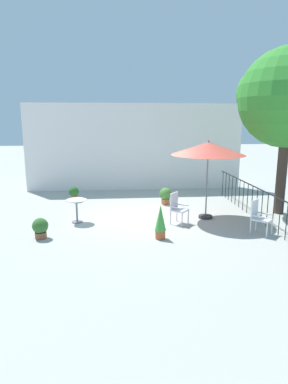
{
  "coord_description": "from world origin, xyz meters",
  "views": [
    {
      "loc": [
        -0.94,
        -10.29,
        3.11
      ],
      "look_at": [
        0.0,
        0.08,
        0.81
      ],
      "focal_mm": 31.28,
      "sensor_mm": 36.0,
      "label": 1
    }
  ],
  "objects_px": {
    "patio_umbrella_0": "(208,149)",
    "potted_plant_2": "(74,193)",
    "patio_chair_1": "(177,207)",
    "potted_plant_3": "(160,221)",
    "potted_plant_1": "(40,228)",
    "potted_plant_0": "(166,195)",
    "cafe_table_0": "(77,207)",
    "patio_chair_0": "(259,215)"
  },
  "relations": [
    {
      "from": "patio_umbrella_0",
      "to": "potted_plant_2",
      "type": "distance_m",
      "value": 5.47
    },
    {
      "from": "patio_chair_1",
      "to": "potted_plant_3",
      "type": "bearing_deg",
      "value": -118.32
    },
    {
      "from": "potted_plant_1",
      "to": "potted_plant_3",
      "type": "xyz_separation_m",
      "value": [
        3.15,
        -0.31,
        0.18
      ]
    },
    {
      "from": "potted_plant_2",
      "to": "potted_plant_3",
      "type": "bearing_deg",
      "value": -57.97
    },
    {
      "from": "patio_chair_1",
      "to": "potted_plant_0",
      "type": "height_order",
      "value": "patio_chair_1"
    },
    {
      "from": "cafe_table_0",
      "to": "potted_plant_0",
      "type": "distance_m",
      "value": 3.61
    },
    {
      "from": "patio_umbrella_0",
      "to": "patio_chair_1",
      "type": "relative_size",
      "value": 2.61
    },
    {
      "from": "potted_plant_1",
      "to": "potted_plant_3",
      "type": "relative_size",
      "value": 0.61
    },
    {
      "from": "patio_chair_1",
      "to": "potted_plant_0",
      "type": "xyz_separation_m",
      "value": [
        0.02,
        2.34,
        -0.18
      ]
    },
    {
      "from": "cafe_table_0",
      "to": "patio_umbrella_0",
      "type": "bearing_deg",
      "value": 1.24
    },
    {
      "from": "patio_umbrella_0",
      "to": "potted_plant_0",
      "type": "height_order",
      "value": "patio_umbrella_0"
    },
    {
      "from": "patio_chair_0",
      "to": "potted_plant_0",
      "type": "xyz_separation_m",
      "value": [
        -2.03,
        3.46,
        -0.18
      ]
    },
    {
      "from": "cafe_table_0",
      "to": "potted_plant_2",
      "type": "bearing_deg",
      "value": 98.23
    },
    {
      "from": "patio_umbrella_0",
      "to": "patio_chair_0",
      "type": "relative_size",
      "value": 2.61
    },
    {
      "from": "patio_chair_1",
      "to": "potted_plant_1",
      "type": "bearing_deg",
      "value": -165.93
    },
    {
      "from": "patio_chair_1",
      "to": "potted_plant_2",
      "type": "xyz_separation_m",
      "value": [
        -3.41,
        3.09,
        -0.2
      ]
    },
    {
      "from": "patio_chair_0",
      "to": "potted_plant_1",
      "type": "xyz_separation_m",
      "value": [
        -5.87,
        0.15,
        -0.22
      ]
    },
    {
      "from": "cafe_table_0",
      "to": "potted_plant_2",
      "type": "height_order",
      "value": "cafe_table_0"
    },
    {
      "from": "patio_umbrella_0",
      "to": "potted_plant_1",
      "type": "relative_size",
      "value": 4.42
    },
    {
      "from": "potted_plant_1",
      "to": "potted_plant_3",
      "type": "bearing_deg",
      "value": -5.57
    },
    {
      "from": "patio_umbrella_0",
      "to": "potted_plant_2",
      "type": "xyz_separation_m",
      "value": [
        -4.43,
        2.62,
        -1.87
      ]
    },
    {
      "from": "patio_chair_1",
      "to": "potted_plant_3",
      "type": "height_order",
      "value": "patio_chair_1"
    },
    {
      "from": "potted_plant_0",
      "to": "potted_plant_3",
      "type": "height_order",
      "value": "potted_plant_3"
    },
    {
      "from": "patio_chair_0",
      "to": "potted_plant_2",
      "type": "height_order",
      "value": "patio_chair_0"
    },
    {
      "from": "patio_chair_0",
      "to": "potted_plant_1",
      "type": "distance_m",
      "value": 5.88
    },
    {
      "from": "potted_plant_2",
      "to": "cafe_table_0",
      "type": "bearing_deg",
      "value": -81.77
    },
    {
      "from": "cafe_table_0",
      "to": "potted_plant_2",
      "type": "relative_size",
      "value": 1.25
    },
    {
      "from": "patio_chair_0",
      "to": "potted_plant_0",
      "type": "bearing_deg",
      "value": 120.41
    },
    {
      "from": "potted_plant_0",
      "to": "patio_chair_0",
      "type": "bearing_deg",
      "value": -59.59
    },
    {
      "from": "patio_chair_1",
      "to": "potted_plant_3",
      "type": "relative_size",
      "value": 1.03
    },
    {
      "from": "cafe_table_0",
      "to": "potted_plant_3",
      "type": "height_order",
      "value": "potted_plant_3"
    },
    {
      "from": "cafe_table_0",
      "to": "patio_chair_0",
      "type": "xyz_separation_m",
      "value": [
        5.06,
        -1.5,
        0.03
      ]
    },
    {
      "from": "potted_plant_2",
      "to": "patio_umbrella_0",
      "type": "bearing_deg",
      "value": -30.64
    },
    {
      "from": "cafe_table_0",
      "to": "potted_plant_1",
      "type": "relative_size",
      "value": 1.28
    },
    {
      "from": "patio_chair_1",
      "to": "potted_plant_3",
      "type": "xyz_separation_m",
      "value": [
        -0.68,
        -1.27,
        -0.05
      ]
    },
    {
      "from": "patio_chair_0",
      "to": "patio_chair_1",
      "type": "height_order",
      "value": "patio_chair_0"
    },
    {
      "from": "patio_umbrella_0",
      "to": "patio_chair_0",
      "type": "distance_m",
      "value": 2.52
    },
    {
      "from": "patio_umbrella_0",
      "to": "potted_plant_1",
      "type": "xyz_separation_m",
      "value": [
        -4.85,
        -1.43,
        -1.89
      ]
    },
    {
      "from": "patio_chair_1",
      "to": "patio_chair_0",
      "type": "bearing_deg",
      "value": -28.59
    },
    {
      "from": "potted_plant_2",
      "to": "potted_plant_0",
      "type": "bearing_deg",
      "value": -12.37
    },
    {
      "from": "potted_plant_0",
      "to": "potted_plant_2",
      "type": "xyz_separation_m",
      "value": [
        -3.43,
        0.75,
        -0.02
      ]
    },
    {
      "from": "patio_chair_1",
      "to": "potted_plant_0",
      "type": "bearing_deg",
      "value": 89.59
    }
  ]
}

